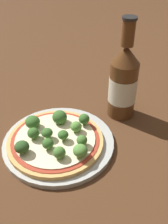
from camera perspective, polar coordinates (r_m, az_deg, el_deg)
The scene contains 16 objects.
ground_plane at distance 0.62m, azimuth -7.01°, elevation -6.52°, with size 3.00×3.00×0.00m, color #4C2D19.
plate at distance 0.61m, azimuth -5.51°, elevation -6.56°, with size 0.26×0.26×0.01m.
pizza at distance 0.60m, azimuth -6.24°, elevation -6.14°, with size 0.22×0.22×0.01m.
broccoli_floret_0 at distance 0.59m, azimuth -10.98°, elevation -4.53°, with size 0.03×0.03×0.03m.
broccoli_floret_1 at distance 0.58m, azimuth -4.57°, elevation -4.99°, with size 0.02×0.02×0.03m.
broccoli_floret_2 at distance 0.62m, azimuth -11.14°, elevation -2.13°, with size 0.03×0.03×0.03m.
broccoli_floret_3 at distance 0.63m, azimuth -5.52°, elevation -1.06°, with size 0.04×0.04×0.03m.
broccoli_floret_4 at distance 0.56m, azimuth -0.46°, elevation -6.16°, with size 0.02×0.02×0.03m.
broccoli_floret_5 at distance 0.56m, azimuth -13.38°, elevation -7.43°, with size 0.03×0.03×0.03m.
broccoli_floret_6 at distance 0.60m, azimuth -1.73°, elevation -3.19°, with size 0.03×0.03×0.03m.
broccoli_floret_7 at distance 0.56m, azimuth -7.88°, elevation -6.83°, with size 0.02×0.02×0.03m.
broccoli_floret_8 at distance 0.58m, azimuth -7.70°, elevation -4.65°, with size 0.03×0.03×0.03m.
broccoli_floret_9 at distance 0.62m, azimuth 0.02°, elevation -1.53°, with size 0.03×0.03×0.03m.
broccoli_floret_10 at distance 0.54m, azimuth -0.82°, elevation -8.38°, with size 0.03×0.03×0.03m.
broccoli_floret_11 at distance 0.54m, azimuth -5.39°, elevation -8.78°, with size 0.03×0.03×0.03m.
beer_bottle at distance 0.66m, azimuth 8.54°, elevation 6.46°, with size 0.07×0.07×0.26m.
Camera 1 is at (0.24, -0.39, 0.43)m, focal length 42.00 mm.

